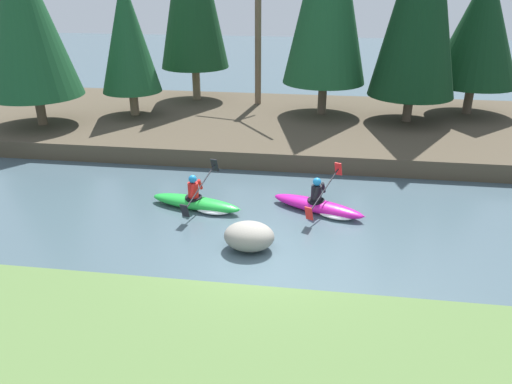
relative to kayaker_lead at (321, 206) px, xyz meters
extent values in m
plane|color=#425660|center=(-1.19, -2.86, -0.20)|extent=(90.00, 90.00, 0.00)
cube|color=#4C4233|center=(-1.19, 7.46, 0.11)|extent=(44.00, 9.07, 0.62)
cylinder|color=brown|center=(-11.15, 5.21, 1.00)|extent=(0.36, 0.36, 1.16)
cone|color=#194C28|center=(-11.15, 5.21, 4.51)|extent=(3.53, 3.53, 5.87)
cylinder|color=#7A664C|center=(-8.05, 7.15, 0.92)|extent=(0.36, 0.36, 1.00)
cone|color=#194C28|center=(-8.05, 7.15, 3.69)|extent=(2.43, 2.43, 4.54)
cylinder|color=#7A664C|center=(-6.15, 10.29, 1.18)|extent=(0.36, 0.36, 1.51)
cylinder|color=brown|center=(-0.20, 8.43, 1.09)|extent=(0.36, 0.36, 1.34)
cylinder|color=brown|center=(3.25, 7.76, 0.95)|extent=(0.36, 0.36, 1.05)
cylinder|color=brown|center=(5.96, 9.37, 1.04)|extent=(0.36, 0.36, 1.23)
cone|color=#0F3319|center=(5.96, 9.37, 4.00)|extent=(3.54, 3.54, 4.69)
cylinder|color=brown|center=(-3.14, 9.82, 2.91)|extent=(0.28, 0.28, 4.98)
ellipsoid|color=#C61999|center=(-0.11, 0.05, -0.03)|extent=(2.72, 1.60, 0.34)
cone|color=#C61999|center=(1.04, -0.44, -0.01)|extent=(0.40, 0.32, 0.20)
cylinder|color=black|center=(-0.15, 0.06, 0.12)|extent=(0.63, 0.63, 0.08)
cylinder|color=black|center=(-0.15, 0.06, 0.37)|extent=(0.39, 0.39, 0.42)
sphere|color=#1E89D1|center=(-0.15, 0.06, 0.69)|extent=(0.30, 0.30, 0.23)
cylinder|color=black|center=(0.03, 0.25, 0.45)|extent=(0.17, 0.24, 0.35)
cylinder|color=black|center=(-0.15, -0.20, 0.45)|extent=(0.17, 0.24, 0.35)
cylinder|color=black|center=(0.06, -0.02, 0.49)|extent=(0.77, 1.78, 0.65)
cube|color=red|center=(0.43, 0.85, 0.80)|extent=(0.25, 0.22, 0.41)
cube|color=red|center=(-0.31, -0.90, 0.18)|extent=(0.25, 0.22, 0.41)
ellipsoid|color=white|center=(0.40, -0.17, -0.11)|extent=(1.29, 1.07, 0.18)
ellipsoid|color=green|center=(-3.54, -0.23, -0.03)|extent=(2.77, 1.18, 0.34)
cone|color=green|center=(-2.32, -0.51, -0.01)|extent=(0.39, 0.27, 0.20)
cylinder|color=black|center=(-3.58, -0.22, 0.12)|extent=(0.57, 0.57, 0.08)
cylinder|color=red|center=(-3.58, -0.22, 0.37)|extent=(0.36, 0.36, 0.42)
sphere|color=#1E89D1|center=(-3.58, -0.22, 0.69)|extent=(0.28, 0.28, 0.23)
cylinder|color=red|center=(-3.43, -0.01, 0.45)|extent=(0.14, 0.24, 0.35)
cylinder|color=red|center=(-3.54, -0.48, 0.45)|extent=(0.14, 0.24, 0.35)
cylinder|color=black|center=(-3.36, -0.27, 0.49)|extent=(0.46, 1.87, 0.65)
cube|color=black|center=(-3.15, 0.65, 0.80)|extent=(0.23, 0.20, 0.41)
cube|color=black|center=(-3.57, -1.20, 0.18)|extent=(0.23, 0.20, 0.41)
ellipsoid|color=white|center=(-3.00, -0.36, -0.11)|extent=(1.23, 0.93, 0.18)
ellipsoid|color=gray|center=(-1.68, -2.27, 0.15)|extent=(1.22, 0.96, 0.69)
camera|label=1|loc=(-0.03, -12.67, 5.93)|focal=35.00mm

